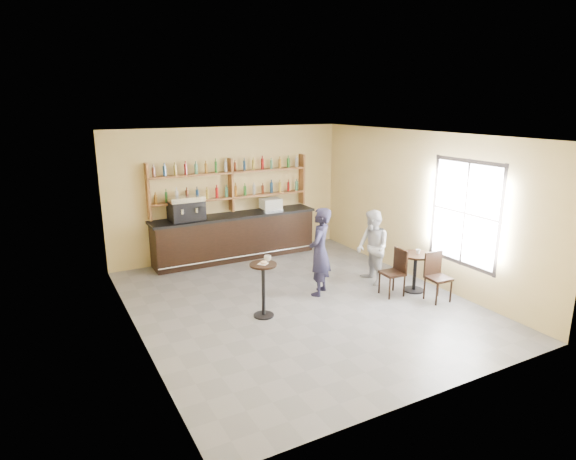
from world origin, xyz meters
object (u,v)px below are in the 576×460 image
pastry_case (271,204)px  cafe_table (415,272)px  pedestal_table (263,290)px  chair_south (439,278)px  bar_counter (235,236)px  patron_second (372,247)px  chair_west (392,273)px  man_main (320,252)px  espresso_machine (186,208)px

pastry_case → cafe_table: (1.43, -3.74, -0.87)m
pedestal_table → chair_south: (3.30, -0.97, -0.03)m
bar_counter → cafe_table: size_ratio=5.17×
patron_second → bar_counter: bearing=-137.5°
chair_west → chair_south: bearing=46.6°
cafe_table → pastry_case: bearing=110.9°
bar_counter → man_main: (0.62, -2.94, 0.33)m
espresso_machine → pastry_case: size_ratio=1.55×
pastry_case → chair_west: size_ratio=0.53×
pastry_case → chair_south: size_ratio=0.53×
bar_counter → chair_south: bar_counter is taller
cafe_table → patron_second: 1.01m
chair_south → bar_counter: bearing=123.2°
chair_west → pastry_case: bearing=-162.7°
espresso_machine → pedestal_table: 3.50m
cafe_table → chair_west: bearing=174.8°
man_main → chair_west: bearing=106.7°
espresso_machine → man_main: man_main is taller
bar_counter → patron_second: patron_second is taller
pastry_case → patron_second: bearing=-76.3°
bar_counter → chair_south: bearing=-60.4°
man_main → patron_second: 1.31m
bar_counter → chair_west: (1.86, -3.69, -0.08)m
espresso_machine → chair_west: 4.88m
pedestal_table → chair_south: pedestal_table is taller
espresso_machine → chair_south: (3.65, -4.34, -0.92)m
chair_west → patron_second: bearing=179.3°
man_main → chair_west: (1.25, -0.75, -0.42)m
cafe_table → patron_second: patron_second is taller
pastry_case → cafe_table: bearing=-73.0°
bar_counter → chair_south: size_ratio=4.33×
man_main → patron_second: bearing=137.1°
espresso_machine → patron_second: size_ratio=0.49×
bar_counter → pastry_case: 1.22m
chair_south → patron_second: 1.52m
man_main → patron_second: man_main is taller
cafe_table → chair_west: 0.56m
chair_south → pastry_case: bearing=112.4°
bar_counter → espresso_machine: espresso_machine is taller
cafe_table → chair_west: chair_west is taller
espresso_machine → man_main: bearing=-61.5°
bar_counter → chair_south: 4.99m
pedestal_table → bar_counter: bearing=76.1°
pedestal_table → chair_south: size_ratio=1.05×
patron_second → chair_west: bearing=4.9°
pastry_case → man_main: 2.99m
espresso_machine → chair_west: (3.05, -3.69, -0.92)m
espresso_machine → patron_second: (3.11, -2.96, -0.60)m
bar_counter → pastry_case: (0.99, 0.00, 0.71)m
pastry_case → patron_second: (0.94, -2.96, -0.47)m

